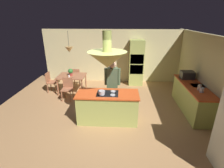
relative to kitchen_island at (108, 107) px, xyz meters
The scene contains 19 objects.
ground 0.51m from the kitchen_island, 90.00° to the left, with size 8.16×8.16×0.00m, color #AD7F51.
wall_back 3.74m from the kitchen_island, 90.00° to the left, with size 6.80×0.10×2.55m, color beige.
wall_right 3.40m from the kitchen_island, 10.46° to the left, with size 0.10×7.20×2.55m, color beige.
kitchen_island is the anchor object (origin of this frame).
counter_run_right 2.95m from the kitchen_island, 15.72° to the left, with size 0.73×2.33×0.93m.
oven_tower 3.47m from the kitchen_island, 71.26° to the left, with size 0.66×0.62×2.11m.
dining_table 2.71m from the kitchen_island, 128.99° to the left, with size 1.14×0.90×0.76m.
person_at_island 0.87m from the kitchen_island, 80.81° to the left, with size 0.53×0.23×1.75m.
range_hood 1.52m from the kitchen_island, ahead, with size 1.10×1.10×1.00m.
pendant_light_over_table 3.04m from the kitchen_island, 128.99° to the left, with size 0.32×0.32×0.82m.
chair_facing_island 2.22m from the kitchen_island, 139.98° to the left, with size 0.40×0.40×0.87m.
chair_by_back_wall 3.25m from the kitchen_island, 121.51° to the left, with size 0.40×0.40×0.87m.
chair_at_corner 3.38m from the kitchen_island, 141.58° to the left, with size 0.40×0.40×0.87m.
potted_plant_on_table 2.74m from the kitchen_island, 129.62° to the left, with size 0.20×0.20×0.30m.
cup_on_table 2.58m from the kitchen_island, 132.88° to the left, with size 0.07×0.07×0.09m, color white.
canister_flour 2.90m from the kitchen_island, ahead, with size 0.12×0.12×0.15m, color silver.
canister_sugar 2.92m from the kitchen_island, ahead, with size 0.11×0.11×0.17m, color silver.
microwave_on_counter 3.26m from the kitchen_island, 27.64° to the left, with size 0.46×0.36×0.28m, color #232326.
cooking_pot_on_cooktop 0.58m from the kitchen_island, 140.91° to the right, with size 0.18×0.18×0.12m, color #B2B2B7.
Camera 1 is at (0.38, -4.78, 3.04)m, focal length 27.08 mm.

